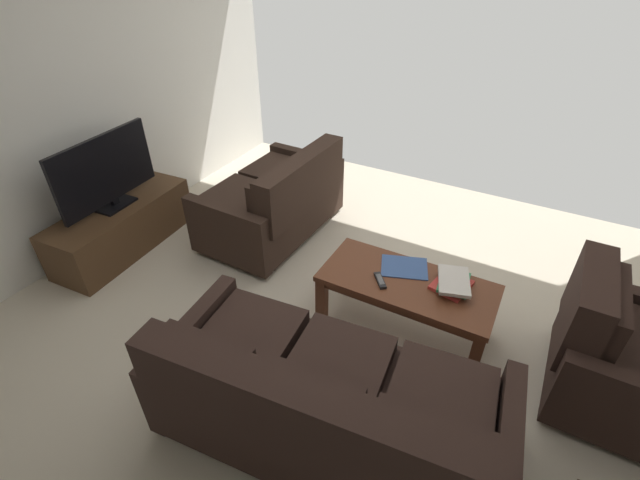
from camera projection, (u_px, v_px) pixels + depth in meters
name	position (u px, v px, depth m)	size (l,w,h in m)	color
ground_plane	(340.00, 315.00, 3.33)	(4.86, 4.85, 0.01)	beige
wall_right	(73.00, 95.00, 3.54)	(0.12, 4.85, 2.58)	silver
sofa_main	(324.00, 405.00, 2.30)	(1.92, 1.04, 0.85)	black
loveseat_near	(276.00, 200.00, 4.02)	(0.87, 1.36, 0.84)	black
coffee_table	(407.00, 289.00, 3.00)	(1.16, 0.53, 0.45)	brown
tv_stand	(122.00, 227.00, 3.92)	(0.55, 1.33, 0.43)	#4C331E
flat_tv	(105.00, 172.00, 3.61)	(0.22, 0.96, 0.62)	black
armchair_side	(624.00, 357.00, 2.55)	(0.83, 0.86, 0.86)	black
book_stack	(453.00, 283.00, 2.89)	(0.28, 0.34, 0.07)	#C63833
tv_remote	(380.00, 280.00, 2.95)	(0.13, 0.15, 0.02)	black
loose_magazine	(404.00, 267.00, 3.07)	(0.24, 0.32, 0.01)	#385693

